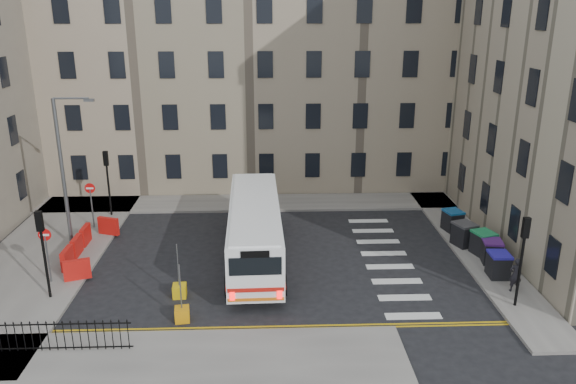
{
  "coord_description": "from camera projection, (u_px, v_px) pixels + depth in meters",
  "views": [
    {
      "loc": [
        -2.13,
        -26.86,
        12.56
      ],
      "look_at": [
        -1.07,
        2.02,
        3.0
      ],
      "focal_mm": 35.0,
      "sensor_mm": 36.0,
      "label": 1
    }
  ],
  "objects": [
    {
      "name": "wheelie_bin_c",
      "position": [
        483.0,
        243.0,
        29.42
      ],
      "size": [
        1.28,
        1.37,
        1.25
      ],
      "rotation": [
        0.0,
        0.0,
        0.3
      ],
      "color": "black",
      "rests_on": "pavement_east"
    },
    {
      "name": "iron_railings",
      "position": [
        28.0,
        337.0,
        21.1
      ],
      "size": [
        7.8,
        0.04,
        1.2
      ],
      "color": "black",
      "rests_on": "pavement_sw"
    },
    {
      "name": "wheelie_bin_e",
      "position": [
        452.0,
        220.0,
        32.6
      ],
      "size": [
        1.19,
        1.29,
        1.21
      ],
      "rotation": [
        0.0,
        0.0,
        0.24
      ],
      "color": "black",
      "rests_on": "pavement_east"
    },
    {
      "name": "roadworks_barriers",
      "position": [
        84.0,
        246.0,
        29.36
      ],
      "size": [
        1.66,
        6.26,
        1.0
      ],
      "color": "red",
      "rests_on": "pavement_west"
    },
    {
      "name": "traffic_light_east",
      "position": [
        523.0,
        248.0,
        23.68
      ],
      "size": [
        0.28,
        0.22,
        4.1
      ],
      "color": "black",
      "rests_on": "pavement_east"
    },
    {
      "name": "no_entry_north",
      "position": [
        91.0,
        196.0,
        32.69
      ],
      "size": [
        0.6,
        0.08,
        3.0
      ],
      "color": "#595B5E",
      "rests_on": "pavement_west"
    },
    {
      "name": "traffic_light_sw",
      "position": [
        42.0,
        241.0,
        24.39
      ],
      "size": [
        0.28,
        0.22,
        4.1
      ],
      "color": "black",
      "rests_on": "pavement_west"
    },
    {
      "name": "wheelie_bin_b",
      "position": [
        492.0,
        251.0,
        28.48
      ],
      "size": [
        1.1,
        1.22,
        1.2
      ],
      "rotation": [
        0.0,
        0.0,
        -0.16
      ],
      "color": "black",
      "rests_on": "pavement_east"
    },
    {
      "name": "traffic_light_nw",
      "position": [
        107.0,
        173.0,
        34.35
      ],
      "size": [
        0.28,
        0.22,
        4.1
      ],
      "color": "black",
      "rests_on": "pavement_west"
    },
    {
      "name": "pavement_sw",
      "position": [
        132.0,
        380.0,
        19.75
      ],
      "size": [
        20.0,
        6.0,
        0.15
      ],
      "primitive_type": "cube",
      "color": "slate",
      "rests_on": "ground"
    },
    {
      "name": "bollard_chevron",
      "position": [
        182.0,
        314.0,
        23.52
      ],
      "size": [
        0.67,
        0.67,
        0.6
      ],
      "primitive_type": "cube",
      "rotation": [
        0.0,
        0.0,
        0.13
      ],
      "color": "orange",
      "rests_on": "ground"
    },
    {
      "name": "pedestrian",
      "position": [
        515.0,
        275.0,
        25.51
      ],
      "size": [
        0.6,
        0.4,
        1.63
      ],
      "primitive_type": "imported",
      "rotation": [
        0.0,
        0.0,
        3.16
      ],
      "color": "black",
      "rests_on": "pavement_east"
    },
    {
      "name": "no_entry_south",
      "position": [
        46.0,
        244.0,
        26.05
      ],
      "size": [
        0.6,
        0.08,
        3.0
      ],
      "color": "#595B5E",
      "rests_on": "pavement_west"
    },
    {
      "name": "pavement_west",
      "position": [
        47.0,
        253.0,
        29.94
      ],
      "size": [
        6.0,
        22.0,
        0.15
      ],
      "primitive_type": "cube",
      "color": "slate",
      "rests_on": "ground"
    },
    {
      "name": "streetlamp",
      "position": [
        62.0,
        171.0,
        29.59
      ],
      "size": [
        0.5,
        0.22,
        8.14
      ],
      "color": "#595B5E",
      "rests_on": "pavement_west"
    },
    {
      "name": "bollard_yellow",
      "position": [
        180.0,
        291.0,
        25.46
      ],
      "size": [
        0.63,
        0.63,
        0.6
      ],
      "primitive_type": "cube",
      "rotation": [
        0.0,
        0.0,
        0.05
      ],
      "color": "gold",
      "rests_on": "ground"
    },
    {
      "name": "ground",
      "position": [
        310.0,
        258.0,
        29.5
      ],
      "size": [
        120.0,
        120.0,
        0.0
      ],
      "primitive_type": "plane",
      "color": "black",
      "rests_on": "ground"
    },
    {
      "name": "terrace_north",
      "position": [
        201.0,
        63.0,
        41.26
      ],
      "size": [
        38.3,
        10.8,
        17.2
      ],
      "color": "gray",
      "rests_on": "ground"
    },
    {
      "name": "bus",
      "position": [
        255.0,
        228.0,
        28.82
      ],
      "size": [
        3.02,
        11.2,
        3.02
      ],
      "rotation": [
        0.0,
        0.0,
        0.03
      ],
      "color": "white",
      "rests_on": "ground"
    },
    {
      "name": "pavement_north",
      "position": [
        211.0,
        203.0,
        37.43
      ],
      "size": [
        36.0,
        3.2,
        0.15
      ],
      "primitive_type": "cube",
      "color": "slate",
      "rests_on": "ground"
    },
    {
      "name": "pavement_east",
      "position": [
        455.0,
        226.0,
        33.59
      ],
      "size": [
        2.4,
        26.0,
        0.15
      ],
      "primitive_type": "cube",
      "color": "slate",
      "rests_on": "ground"
    },
    {
      "name": "wheelie_bin_d",
      "position": [
        464.0,
        234.0,
        30.53
      ],
      "size": [
        1.35,
        1.44,
        1.28
      ],
      "rotation": [
        0.0,
        0.0,
        0.36
      ],
      "color": "black",
      "rests_on": "pavement_east"
    },
    {
      "name": "wheelie_bin_a",
      "position": [
        498.0,
        265.0,
        26.97
      ],
      "size": [
        1.0,
        1.13,
        1.21
      ],
      "rotation": [
        0.0,
        0.0,
        -0.04
      ],
      "color": "black",
      "rests_on": "pavement_east"
    }
  ]
}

